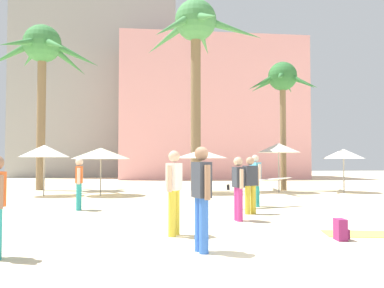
# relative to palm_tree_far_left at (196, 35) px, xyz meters

# --- Properties ---
(ground) EXTENTS (120.00, 120.00, 0.00)m
(ground) POSITION_rel_palm_tree_far_left_xyz_m (-0.82, -15.51, -8.35)
(ground) COLOR beige
(hotel_pink) EXTENTS (16.66, 10.88, 12.72)m
(hotel_pink) POSITION_rel_palm_tree_far_left_xyz_m (3.57, 18.45, -1.99)
(hotel_pink) COLOR pink
(hotel_pink) RESTS_ON ground
(hotel_tower_gray) EXTENTS (16.25, 9.20, 25.38)m
(hotel_tower_gray) POSITION_rel_palm_tree_far_left_xyz_m (-7.61, 24.20, 4.34)
(hotel_tower_gray) COLOR gray
(hotel_tower_gray) RESTS_ON ground
(palm_tree_far_left) EXTENTS (6.44, 7.23, 10.27)m
(palm_tree_far_left) POSITION_rel_palm_tree_far_left_xyz_m (0.00, 0.00, 0.00)
(palm_tree_far_left) COLOR brown
(palm_tree_far_left) RESTS_ON ground
(palm_tree_left) EXTENTS (4.18, 3.88, 6.94)m
(palm_tree_left) POSITION_rel_palm_tree_far_left_xyz_m (4.69, -0.36, -2.61)
(palm_tree_left) COLOR brown
(palm_tree_left) RESTS_ON ground
(palm_tree_center) EXTENTS (6.30, 5.99, 9.06)m
(palm_tree_center) POSITION_rel_palm_tree_far_left_xyz_m (-8.31, 1.53, -0.94)
(palm_tree_center) COLOR brown
(palm_tree_center) RESTS_ON ground
(cafe_umbrella_0) EXTENTS (2.05, 2.05, 2.18)m
(cafe_umbrella_0) POSITION_rel_palm_tree_far_left_xyz_m (7.22, -2.08, -6.41)
(cafe_umbrella_0) COLOR gray
(cafe_umbrella_0) RESTS_ON ground
(cafe_umbrella_1) EXTENTS (2.57, 2.57, 2.12)m
(cafe_umbrella_1) POSITION_rel_palm_tree_far_left_xyz_m (0.01, -1.92, -6.44)
(cafe_umbrella_1) COLOR gray
(cafe_umbrella_1) RESTS_ON ground
(cafe_umbrella_2) EXTENTS (2.14, 2.14, 2.47)m
(cafe_umbrella_2) POSITION_rel_palm_tree_far_left_xyz_m (3.94, -1.79, -6.12)
(cafe_umbrella_2) COLOR gray
(cafe_umbrella_2) RESTS_ON ground
(cafe_umbrella_3) EXTENTS (2.22, 2.22, 2.30)m
(cafe_umbrella_3) POSITION_rel_palm_tree_far_left_xyz_m (-7.24, -2.49, -6.33)
(cafe_umbrella_3) COLOR gray
(cafe_umbrella_3) RESTS_ON ground
(cafe_umbrella_5) EXTENTS (2.68, 2.68, 2.17)m
(cafe_umbrella_5) POSITION_rel_palm_tree_far_left_xyz_m (-4.73, -2.60, -6.43)
(cafe_umbrella_5) COLOR gray
(cafe_umbrella_5) RESTS_ON ground
(beach_towel) EXTENTS (1.66, 1.15, 0.01)m
(beach_towel) POSITION_rel_palm_tree_far_left_xyz_m (1.73, -13.65, -8.34)
(beach_towel) COLOR #F4CC4C
(beach_towel) RESTS_ON ground
(backpack) EXTENTS (0.26, 0.31, 0.42)m
(backpack) POSITION_rel_palm_tree_far_left_xyz_m (0.98, -14.25, -8.15)
(backpack) COLOR #812258
(backpack) RESTS_ON ground
(person_far_right) EXTENTS (2.90, 1.35, 1.78)m
(person_far_right) POSITION_rel_palm_tree_far_left_xyz_m (0.99, -8.18, -7.41)
(person_far_right) COLOR teal
(person_far_right) RESTS_ON ground
(person_near_right) EXTENTS (0.32, 0.61, 1.80)m
(person_near_right) POSITION_rel_palm_tree_far_left_xyz_m (-1.89, -15.00, -7.36)
(person_near_right) COLOR blue
(person_near_right) RESTS_ON ground
(person_far_left) EXTENTS (0.27, 0.61, 1.66)m
(person_far_left) POSITION_rel_palm_tree_far_left_xyz_m (-0.39, -11.37, -7.44)
(person_far_left) COLOR #B7337F
(person_far_left) RESTS_ON ground
(person_mid_right) EXTENTS (0.60, 0.34, 1.68)m
(person_mid_right) POSITION_rel_palm_tree_far_left_xyz_m (0.29, -10.00, -7.43)
(person_mid_right) COLOR gold
(person_mid_right) RESTS_ON ground
(person_near_left) EXTENTS (0.26, 0.61, 1.66)m
(person_near_left) POSITION_rel_palm_tree_far_left_xyz_m (-4.86, -8.38, -7.44)
(person_near_left) COLOR teal
(person_near_left) RESTS_ON ground
(person_mid_center) EXTENTS (0.38, 0.58, 1.77)m
(person_mid_center) POSITION_rel_palm_tree_far_left_xyz_m (-2.23, -13.35, -7.37)
(person_mid_center) COLOR gold
(person_mid_center) RESTS_ON ground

